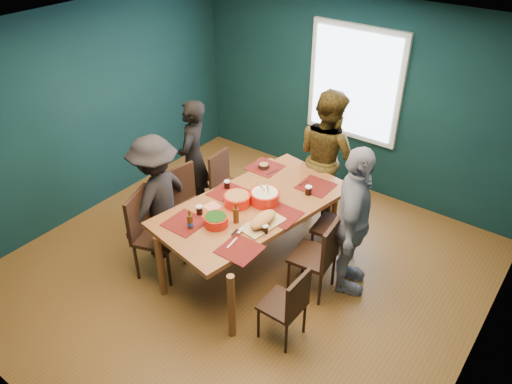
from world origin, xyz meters
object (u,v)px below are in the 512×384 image
person_right (353,223)px  bowl_dumpling (265,197)px  person_back (327,157)px  cutting_board (263,221)px  bowl_herbs (216,220)px  chair_left_mid (185,200)px  bowl_salad (237,199)px  person_near_left (157,198)px  person_far_left (193,159)px  chair_right_near (289,302)px  chair_right_far (343,223)px  chair_left_far (226,180)px  chair_left_near (149,228)px  chair_right_mid (321,252)px  dining_table (254,210)px

person_right → bowl_dumpling: size_ratio=5.30×
person_back → cutting_board: bearing=118.7°
person_right → bowl_herbs: 1.42m
person_right → bowl_dumpling: person_right is taller
chair_left_mid → bowl_dumpling: bearing=21.3°
bowl_salad → bowl_herbs: bearing=-82.1°
person_near_left → bowl_salad: person_near_left is taller
person_far_left → bowl_salad: 1.28m
chair_left_mid → bowl_dumpling: (1.04, 0.21, 0.34)m
chair_right_near → person_back: (-0.81, 2.07, 0.40)m
chair_right_far → bowl_herbs: 1.50m
bowl_herbs → cutting_board: cutting_board is taller
chair_right_near → chair_right_far: bearing=96.6°
chair_left_mid → person_back: (1.12, 1.46, 0.32)m
chair_left_far → chair_right_near: (1.87, -1.31, -0.03)m
cutting_board → chair_left_near: bearing=-147.4°
chair_right_mid → person_back: 1.53m
chair_left_near → cutting_board: chair_left_near is taller
chair_left_mid → bowl_salad: bearing=9.5°
bowl_salad → bowl_dumpling: bowl_dumpling is taller
person_back → person_right: bearing=154.1°
chair_left_far → chair_right_mid: chair_right_mid is taller
chair_left_near → chair_right_mid: size_ratio=1.08×
person_far_left → bowl_herbs: bearing=28.5°
person_back → bowl_dumpling: 1.25m
bowl_dumpling → chair_left_far: bearing=153.5°
bowl_dumpling → bowl_herbs: bearing=-104.0°
chair_right_mid → bowl_salad: size_ratio=3.21×
chair_left_mid → person_far_left: bearing=132.2°
bowl_salad → bowl_dumpling: bearing=44.4°
person_back → bowl_dumpling: (-0.08, -1.25, 0.02)m
chair_left_near → chair_right_mid: (1.73, 0.83, -0.05)m
chair_right_far → person_far_left: person_far_left is taller
bowl_dumpling → cutting_board: (0.24, -0.36, -0.01)m
chair_right_far → person_far_left: (-2.12, -0.19, 0.22)m
chair_left_near → chair_right_far: 2.19m
chair_left_far → chair_left_near: (0.04, -1.39, 0.08)m
person_back → person_near_left: bearing=80.2°
person_far_left → cutting_board: 1.75m
dining_table → chair_left_near: chair_left_near is taller
chair_right_near → bowl_salad: 1.33m
chair_left_near → person_right: (1.92, 1.10, 0.26)m
person_back → chair_left_far: bearing=58.7°
chair_left_mid → chair_left_near: 0.69m
person_far_left → cutting_board: (1.61, -0.68, 0.11)m
dining_table → bowl_salad: bowl_salad is taller
chair_right_far → bowl_dumpling: 0.96m
chair_left_near → person_near_left: 0.39m
chair_left_near → cutting_board: size_ratio=1.70×
chair_left_near → chair_right_near: size_ratio=1.22×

